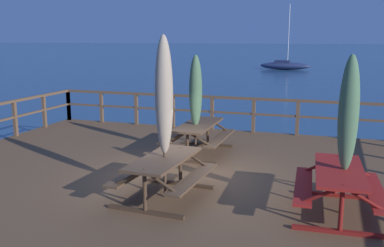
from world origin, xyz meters
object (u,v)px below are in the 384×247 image
(patio_umbrella_tall_mid_right, at_px, (348,115))
(picnic_table_mid_right, at_px, (164,169))
(picnic_table_mid_centre, at_px, (198,132))
(sailboat_distant, at_px, (285,65))
(patio_umbrella_short_mid, at_px, (164,96))
(picnic_table_back_left, at_px, (339,181))
(patio_umbrella_tall_back_right, at_px, (196,92))

(patio_umbrella_tall_mid_right, bearing_deg, picnic_table_mid_right, -174.69)
(picnic_table_mid_centre, relative_size, picnic_table_mid_right, 1.07)
(sailboat_distant, bearing_deg, patio_umbrella_short_mid, -86.35)
(picnic_table_mid_centre, height_order, picnic_table_back_left, same)
(patio_umbrella_tall_mid_right, distance_m, patio_umbrella_short_mid, 3.08)
(patio_umbrella_tall_mid_right, bearing_deg, patio_umbrella_tall_back_right, 141.08)
(picnic_table_mid_centre, distance_m, picnic_table_back_left, 4.42)
(patio_umbrella_short_mid, bearing_deg, picnic_table_mid_right, -86.25)
(picnic_table_mid_right, bearing_deg, patio_umbrella_short_mid, 93.75)
(picnic_table_mid_centre, distance_m, patio_umbrella_tall_back_right, 1.02)
(picnic_table_mid_right, bearing_deg, picnic_table_back_left, 4.82)
(picnic_table_back_left, xyz_separation_m, patio_umbrella_tall_back_right, (-3.39, 2.83, 1.02))
(patio_umbrella_short_mid, bearing_deg, picnic_table_mid_centre, 96.24)
(patio_umbrella_tall_back_right, bearing_deg, sailboat_distant, 93.39)
(sailboat_distant, bearing_deg, picnic_table_back_left, -82.65)
(picnic_table_mid_right, bearing_deg, sailboat_distant, 93.65)
(picnic_table_mid_centre, xyz_separation_m, patio_umbrella_short_mid, (0.34, -3.10, 1.30))
(patio_umbrella_tall_mid_right, bearing_deg, sailboat_distant, 97.45)
(picnic_table_mid_right, distance_m, patio_umbrella_short_mid, 1.31)
(picnic_table_back_left, xyz_separation_m, sailboat_distant, (-5.95, 46.09, -0.91))
(picnic_table_back_left, relative_size, picnic_table_mid_right, 1.04)
(picnic_table_back_left, distance_m, patio_umbrella_tall_mid_right, 1.12)
(picnic_table_back_left, bearing_deg, patio_umbrella_tall_back_right, 140.16)
(patio_umbrella_tall_mid_right, bearing_deg, patio_umbrella_short_mid, -175.66)
(picnic_table_back_left, bearing_deg, picnic_table_mid_centre, 139.03)
(patio_umbrella_tall_back_right, height_order, patio_umbrella_tall_mid_right, patio_umbrella_tall_mid_right)
(picnic_table_back_left, height_order, patio_umbrella_tall_mid_right, patio_umbrella_tall_mid_right)
(picnic_table_mid_right, height_order, patio_umbrella_tall_back_right, patio_umbrella_tall_back_right)
(picnic_table_back_left, xyz_separation_m, patio_umbrella_short_mid, (-3.00, -0.20, 1.31))
(picnic_table_mid_centre, relative_size, patio_umbrella_tall_mid_right, 0.80)
(picnic_table_mid_centre, xyz_separation_m, patio_umbrella_tall_mid_right, (3.41, -2.86, 1.11))
(picnic_table_mid_centre, relative_size, patio_umbrella_short_mid, 0.71)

